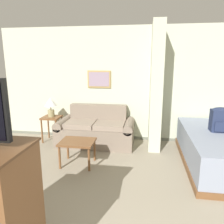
{
  "coord_description": "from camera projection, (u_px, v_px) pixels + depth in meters",
  "views": [
    {
      "loc": [
        0.05,
        -0.72,
        1.82
      ],
      "look_at": [
        -0.45,
        2.58,
        1.05
      ],
      "focal_mm": 35.0,
      "sensor_mm": 36.0,
      "label": 1
    }
  ],
  "objects": [
    {
      "name": "wall_back",
      "position": [
        143.0,
        85.0,
        5.02
      ],
      "size": [
        6.74,
        0.16,
        2.6
      ],
      "color": "beige",
      "rests_on": "ground_plane"
    },
    {
      "name": "coffee_table",
      "position": [
        77.0,
        144.0,
        3.89
      ],
      "size": [
        0.6,
        0.49,
        0.45
      ],
      "color": "brown",
      "rests_on": "ground_plane"
    },
    {
      "name": "table_lamp",
      "position": [
        51.0,
        104.0,
        4.97
      ],
      "size": [
        0.28,
        0.28,
        0.45
      ],
      "color": "tan",
      "rests_on": "side_table"
    },
    {
      "name": "backpack",
      "position": [
        221.0,
        119.0,
        3.88
      ],
      "size": [
        0.34,
        0.25,
        0.44
      ],
      "color": "#232D4C",
      "rests_on": "bed"
    },
    {
      "name": "wall_partition_pillar",
      "position": [
        156.0,
        87.0,
        4.55
      ],
      "size": [
        0.24,
        0.76,
        2.6
      ],
      "color": "beige",
      "rests_on": "ground_plane"
    },
    {
      "name": "side_table",
      "position": [
        52.0,
        121.0,
        5.06
      ],
      "size": [
        0.4,
        0.4,
        0.58
      ],
      "color": "brown",
      "rests_on": "ground_plane"
    },
    {
      "name": "couch",
      "position": [
        96.0,
        130.0,
        4.93
      ],
      "size": [
        1.7,
        0.84,
        0.85
      ],
      "color": "gray",
      "rests_on": "ground_plane"
    }
  ]
}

